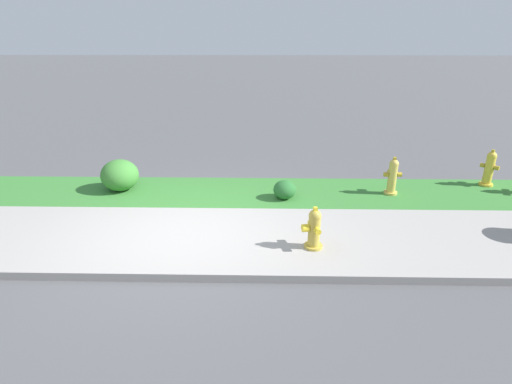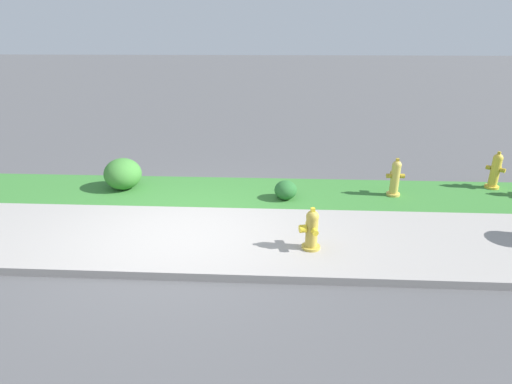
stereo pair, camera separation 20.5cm
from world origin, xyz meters
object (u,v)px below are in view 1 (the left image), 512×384
(fire_hydrant_at_driveway, at_px, (314,229))
(fire_hydrant_mid_block, at_px, (392,176))
(fire_hydrant_far_end, at_px, (489,168))
(shrub_bush_mid_verge, at_px, (120,175))
(shrub_bush_far_verge, at_px, (285,190))

(fire_hydrant_at_driveway, bearing_deg, fire_hydrant_mid_block, -52.53)
(fire_hydrant_far_end, bearing_deg, shrub_bush_mid_verge, -133.47)
(fire_hydrant_at_driveway, xyz_separation_m, shrub_bush_far_verge, (-0.34, 1.95, -0.13))
(fire_hydrant_mid_block, height_order, shrub_bush_mid_verge, fire_hydrant_mid_block)
(fire_hydrant_at_driveway, distance_m, fire_hydrant_far_end, 4.88)
(shrub_bush_mid_verge, height_order, shrub_bush_far_verge, shrub_bush_mid_verge)
(shrub_bush_mid_verge, distance_m, shrub_bush_far_verge, 3.40)
(fire_hydrant_at_driveway, relative_size, fire_hydrant_mid_block, 0.87)
(fire_hydrant_at_driveway, bearing_deg, fire_hydrant_far_end, -68.86)
(shrub_bush_far_verge, bearing_deg, fire_hydrant_far_end, 10.84)
(fire_hydrant_far_end, bearing_deg, fire_hydrant_mid_block, -123.15)
(shrub_bush_far_verge, bearing_deg, fire_hydrant_at_driveway, -79.98)
(fire_hydrant_far_end, height_order, fire_hydrant_mid_block, fire_hydrant_far_end)
(fire_hydrant_far_end, xyz_separation_m, fire_hydrant_mid_block, (-2.19, -0.53, -0.01))
(fire_hydrant_far_end, distance_m, shrub_bush_mid_verge, 7.74)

